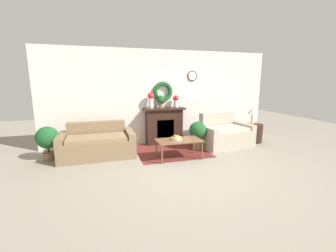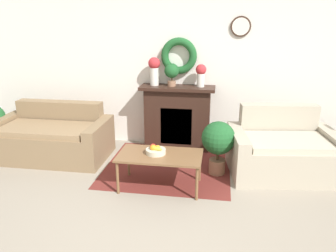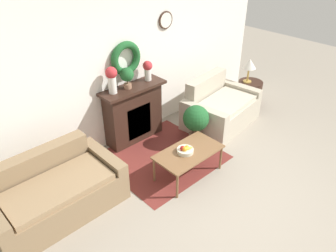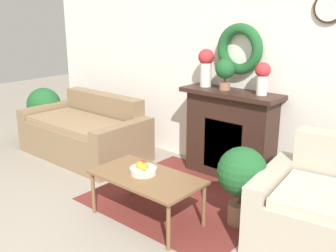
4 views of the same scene
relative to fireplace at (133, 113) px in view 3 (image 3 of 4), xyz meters
name	(u,v)px [view 3 (image 3 of 4)]	position (x,y,z in m)	size (l,w,h in m)	color
ground_plane	(239,206)	(0.00, -2.37, -0.53)	(16.00, 16.00, 0.00)	gray
floor_rug	(162,157)	(-0.03, -0.78, -0.53)	(1.80, 1.68, 0.01)	maroon
wall_back	(123,66)	(0.00, 0.20, 0.82)	(6.80, 0.19, 2.70)	white
fireplace	(133,113)	(0.00, 0.00, 0.00)	(1.19, 0.41, 1.05)	#331E16
couch_left	(55,192)	(-1.88, -0.67, -0.23)	(1.76, 0.97, 0.81)	#846B4C
loveseat_right	(220,108)	(1.58, -0.70, -0.21)	(1.55, 1.16, 0.90)	#B2A893
coffee_table	(189,153)	(-0.03, -1.40, -0.12)	(1.06, 0.58, 0.45)	brown
fruit_bowl	(185,150)	(-0.09, -1.38, -0.03)	(0.26, 0.26, 0.12)	beige
side_table_by_loveseat	(249,93)	(2.63, -0.66, -0.26)	(0.51, 0.51, 0.54)	#331E16
table_lamp	(249,65)	(2.57, -0.61, 0.40)	(0.28, 0.28, 0.51)	#B28E42
vase_on_mantel_left	(112,78)	(-0.38, 0.01, 0.78)	(0.19, 0.19, 0.45)	silver
vase_on_mantel_right	(148,69)	(0.37, 0.01, 0.73)	(0.17, 0.17, 0.35)	silver
potted_plant_on_mantel	(127,76)	(-0.09, -0.01, 0.75)	(0.23, 0.23, 0.36)	#8E664C
potted_plant_floor_by_loveseat	(196,120)	(0.68, -0.88, -0.05)	(0.46, 0.46, 0.76)	#8E664C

